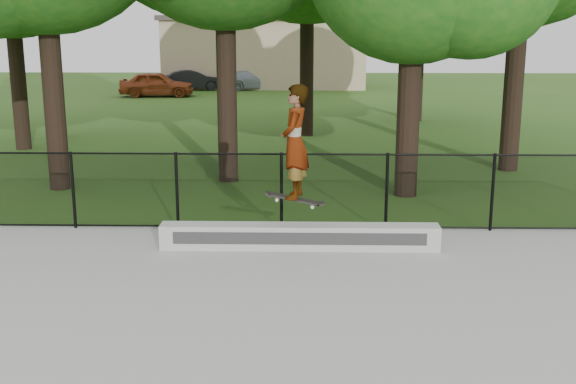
% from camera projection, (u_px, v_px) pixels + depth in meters
% --- Properties ---
extents(ground, '(100.00, 100.00, 0.00)m').
position_uv_depth(ground, '(265.00, 380.00, 8.18)').
color(ground, '#2A5317').
rests_on(ground, ground).
extents(concrete_slab, '(14.00, 12.00, 0.06)m').
position_uv_depth(concrete_slab, '(265.00, 378.00, 8.17)').
color(concrete_slab, '#A5A4A0').
rests_on(concrete_slab, ground).
extents(grind_ledge, '(4.89, 0.40, 0.43)m').
position_uv_depth(grind_ledge, '(300.00, 237.00, 12.68)').
color(grind_ledge, '#B2B3AD').
rests_on(grind_ledge, concrete_slab).
extents(car_a, '(4.02, 1.86, 1.34)m').
position_uv_depth(car_a, '(157.00, 84.00, 38.70)').
color(car_a, '#943D1A').
rests_on(car_a, ground).
extents(car_b, '(3.46, 2.01, 1.18)m').
position_uv_depth(car_b, '(192.00, 80.00, 42.29)').
color(car_b, black).
rests_on(car_b, ground).
extents(car_c, '(4.03, 2.91, 1.16)m').
position_uv_depth(car_c, '(253.00, 80.00, 42.73)').
color(car_c, '#97A0AB').
rests_on(car_c, ground).
extents(skater_airborne, '(0.83, 0.75, 2.08)m').
position_uv_depth(skater_airborne, '(295.00, 143.00, 12.01)').
color(skater_airborne, black).
rests_on(skater_airborne, ground).
extents(chainlink_fence, '(16.06, 0.06, 1.50)m').
position_uv_depth(chainlink_fence, '(281.00, 191.00, 13.73)').
color(chainlink_fence, black).
rests_on(chainlink_fence, concrete_slab).
extents(distant_building, '(12.40, 6.40, 4.30)m').
position_uv_depth(distant_building, '(266.00, 51.00, 44.69)').
color(distant_building, tan).
rests_on(distant_building, ground).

